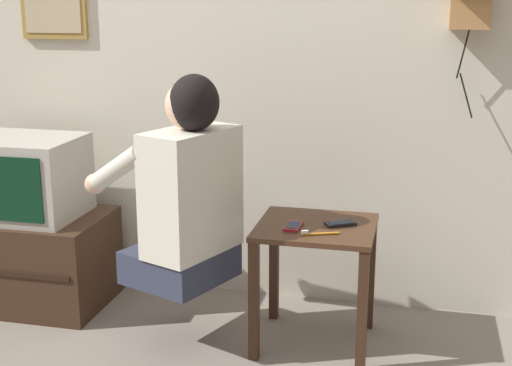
# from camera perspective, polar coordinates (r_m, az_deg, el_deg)

# --- Properties ---
(wall_back) EXTENTS (6.80, 0.05, 2.55)m
(wall_back) POSITION_cam_1_polar(r_m,az_deg,el_deg) (3.42, -2.53, 11.68)
(wall_back) COLOR beige
(wall_back) RESTS_ON ground_plane
(side_table) EXTENTS (0.49, 0.45, 0.54)m
(side_table) POSITION_cam_1_polar(r_m,az_deg,el_deg) (3.01, 4.79, -5.51)
(side_table) COLOR #422819
(side_table) RESTS_ON ground_plane
(person) EXTENTS (0.64, 0.58, 0.87)m
(person) POSITION_cam_1_polar(r_m,az_deg,el_deg) (2.92, -5.62, -0.63)
(person) COLOR #2D3347
(person) RESTS_ON ground_plane
(tv_stand) EXTENTS (0.71, 0.51, 0.44)m
(tv_stand) POSITION_cam_1_polar(r_m,az_deg,el_deg) (3.64, -17.28, -5.80)
(tv_stand) COLOR #382316
(tv_stand) RESTS_ON ground_plane
(television) EXTENTS (0.52, 0.43, 0.38)m
(television) POSITION_cam_1_polar(r_m,az_deg,el_deg) (3.53, -18.08, 0.45)
(television) COLOR #ADA89E
(television) RESTS_ON tv_stand
(cell_phone_held) EXTENTS (0.07, 0.13, 0.01)m
(cell_phone_held) POSITION_cam_1_polar(r_m,az_deg,el_deg) (2.93, 3.02, -3.47)
(cell_phone_held) COLOR maroon
(cell_phone_held) RESTS_ON side_table
(cell_phone_spare) EXTENTS (0.14, 0.12, 0.01)m
(cell_phone_spare) POSITION_cam_1_polar(r_m,az_deg,el_deg) (2.98, 6.76, -3.24)
(cell_phone_spare) COLOR black
(cell_phone_spare) RESTS_ON side_table
(toothbrush) EXTENTS (0.15, 0.07, 0.02)m
(toothbrush) POSITION_cam_1_polar(r_m,az_deg,el_deg) (2.85, 4.95, -4.04)
(toothbrush) COLOR orange
(toothbrush) RESTS_ON side_table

